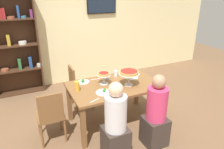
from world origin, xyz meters
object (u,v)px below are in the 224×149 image
object	(u,v)px
television	(102,5)
beer_glass_amber_tall	(77,86)
salad_plate_far_diner	(104,92)
deep_dish_pizza_stand	(129,73)
personal_pizza_stand	(104,76)
water_glass_clear_far	(108,77)
chair_far_left	(78,85)
chair_head_west	(51,114)
diner_near_right	(156,116)
cutlery_fork_near	(95,100)
bookshelf	(11,44)
dining_table	(114,90)
diner_near_left	(116,126)
water_glass_clear_near	(116,73)
salad_plate_near_diner	(131,77)
cutlery_knife_near	(95,79)
salad_plate_spare	(83,81)

from	to	relation	value
television	beer_glass_amber_tall	size ratio (longest dim) A/B	4.59
television	salad_plate_far_diner	bearing A→B (deg)	-112.16
deep_dish_pizza_stand	personal_pizza_stand	size ratio (longest dim) A/B	1.53
water_glass_clear_far	chair_far_left	bearing A→B (deg)	127.30
chair_head_west	diner_near_right	bearing A→B (deg)	-27.06
water_glass_clear_far	cutlery_fork_near	bearing A→B (deg)	-127.99
diner_near_right	cutlery_fork_near	world-z (taller)	diner_near_right
bookshelf	television	distance (m)	2.27
diner_near_right	deep_dish_pizza_stand	size ratio (longest dim) A/B	3.33
dining_table	cutlery_fork_near	world-z (taller)	cutlery_fork_near
chair_far_left	dining_table	bearing A→B (deg)	27.76
dining_table	diner_near_left	size ratio (longest dim) A/B	1.32
chair_far_left	personal_pizza_stand	distance (m)	0.84
personal_pizza_stand	water_glass_clear_far	world-z (taller)	personal_pizza_stand
television	water_glass_clear_far	world-z (taller)	television
dining_table	water_glass_clear_near	world-z (taller)	water_glass_clear_near
deep_dish_pizza_stand	personal_pizza_stand	distance (m)	0.42
salad_plate_near_diner	deep_dish_pizza_stand	bearing A→B (deg)	-127.70
deep_dish_pizza_stand	water_glass_clear_far	bearing A→B (deg)	120.47
diner_near_left	cutlery_fork_near	distance (m)	0.47
personal_pizza_stand	salad_plate_far_diner	xyz separation A→B (m)	(-0.13, -0.30, -0.14)
salad_plate_near_diner	salad_plate_far_diner	world-z (taller)	salad_plate_near_diner
diner_near_left	deep_dish_pizza_stand	size ratio (longest dim) A/B	3.33
water_glass_clear_far	cutlery_knife_near	size ratio (longest dim) A/B	0.51
dining_table	salad_plate_spare	xyz separation A→B (m)	(-0.45, 0.31, 0.11)
diner_near_left	salad_plate_near_diner	distance (m)	1.19
cutlery_fork_near	cutlery_knife_near	distance (m)	0.77
diner_near_right	water_glass_clear_near	bearing A→B (deg)	6.43
television	chair_head_west	bearing A→B (deg)	-129.06
salad_plate_spare	water_glass_clear_far	distance (m)	0.45
water_glass_clear_far	diner_near_left	bearing A→B (deg)	-108.33
bookshelf	diner_near_left	bearing A→B (deg)	-67.25
dining_table	diner_near_left	distance (m)	0.82
water_glass_clear_near	cutlery_fork_near	xyz separation A→B (m)	(-0.68, -0.70, -0.05)
diner_near_right	chair_head_west	world-z (taller)	diner_near_right
dining_table	personal_pizza_stand	bearing A→B (deg)	143.69
bookshelf	television	world-z (taller)	bookshelf
chair_far_left	deep_dish_pizza_stand	size ratio (longest dim) A/B	2.52
diner_near_left	salad_plate_near_diner	world-z (taller)	diner_near_left
salad_plate_near_diner	chair_far_left	bearing A→B (deg)	142.05
television	diner_near_left	world-z (taller)	television
personal_pizza_stand	salad_plate_near_diner	distance (m)	0.57
beer_glass_amber_tall	water_glass_clear_near	bearing A→B (deg)	19.30
diner_near_left	cutlery_knife_near	bearing A→B (deg)	-6.56
salad_plate_spare	salad_plate_near_diner	bearing A→B (deg)	-10.68
deep_dish_pizza_stand	personal_pizza_stand	xyz separation A→B (m)	(-0.36, 0.22, -0.06)
beer_glass_amber_tall	cutlery_fork_near	bearing A→B (deg)	-70.91
beer_glass_amber_tall	water_glass_clear_near	distance (m)	0.87
bookshelf	salad_plate_spare	bearing A→B (deg)	-58.66
dining_table	chair_far_left	xyz separation A→B (m)	(-0.42, 0.79, -0.16)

